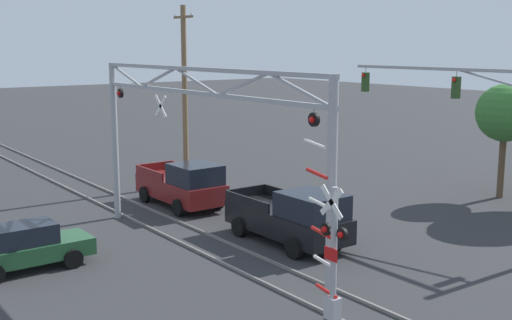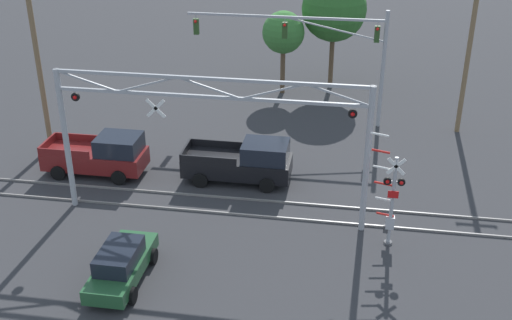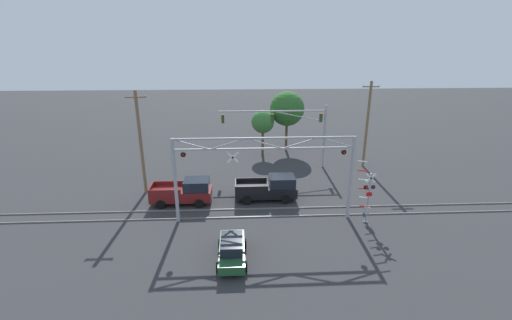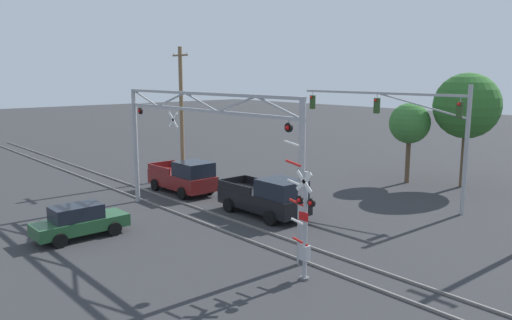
{
  "view_description": "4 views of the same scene",
  "coord_description": "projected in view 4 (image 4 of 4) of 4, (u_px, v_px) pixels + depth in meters",
  "views": [
    {
      "loc": [
        18.67,
        5.13,
        7.41
      ],
      "look_at": [
        -0.52,
        19.42,
        3.14
      ],
      "focal_mm": 45.0,
      "sensor_mm": 36.0,
      "label": 1
    },
    {
      "loc": [
        6.01,
        -8.12,
        15.34
      ],
      "look_at": [
        2.19,
        15.2,
        3.69
      ],
      "focal_mm": 45.0,
      "sensor_mm": 36.0,
      "label": 2
    },
    {
      "loc": [
        -1.86,
        -7.66,
        13.12
      ],
      "look_at": [
        -0.49,
        19.07,
        4.09
      ],
      "focal_mm": 24.0,
      "sensor_mm": 36.0,
      "label": 3
    },
    {
      "loc": [
        19.84,
        2.56,
        7.55
      ],
      "look_at": [
        0.84,
        19.31,
        3.18
      ],
      "focal_mm": 35.0,
      "sensor_mm": 36.0,
      "label": 4
    }
  ],
  "objects": [
    {
      "name": "rail_track_far",
      "position": [
        230.0,
        219.0,
        26.14
      ],
      "size": [
        80.0,
        0.08,
        0.1
      ],
      "primitive_type": "cube",
      "color": "gray",
      "rests_on": "ground_plane"
    },
    {
      "name": "utility_pole_left",
      "position": [
        181.0,
        112.0,
        35.87
      ],
      "size": [
        1.8,
        0.28,
        9.47
      ],
      "color": "brown",
      "rests_on": "ground_plane"
    },
    {
      "name": "crossing_signal_mast",
      "position": [
        304.0,
        227.0,
        18.29
      ],
      "size": [
        1.57,
        0.35,
        5.14
      ],
      "color": "#9EA0A5",
      "rests_on": "ground_plane"
    },
    {
      "name": "traffic_signal_span",
      "position": [
        416.0,
        121.0,
        28.68
      ],
      "size": [
        11.7,
        0.39,
        7.01
      ],
      "color": "#9EA0A5",
      "rests_on": "ground_plane"
    },
    {
      "name": "sedan_waiting",
      "position": [
        79.0,
        221.0,
        23.24
      ],
      "size": [
        1.88,
        4.27,
        1.57
      ],
      "color": "#23512D",
      "rests_on": "ground_plane"
    },
    {
      "name": "pickup_truck_lead",
      "position": [
        267.0,
        197.0,
        26.69
      ],
      "size": [
        5.41,
        2.31,
        2.17
      ],
      "color": "black",
      "rests_on": "ground_plane"
    },
    {
      "name": "pickup_truck_following",
      "position": [
        185.0,
        177.0,
        31.89
      ],
      "size": [
        5.18,
        2.31,
        2.17
      ],
      "color": "maroon",
      "rests_on": "ground_plane"
    },
    {
      "name": "background_tree_beyond_span",
      "position": [
        410.0,
        124.0,
        34.49
      ],
      "size": [
        2.81,
        2.81,
        5.61
      ],
      "color": "brown",
      "rests_on": "ground_plane"
    },
    {
      "name": "crossing_gantry",
      "position": [
        201.0,
        137.0,
        24.27
      ],
      "size": [
        13.7,
        0.29,
        6.7
      ],
      "color": "#9EA0A5",
      "rests_on": "ground_plane"
    },
    {
      "name": "rail_track_near",
      "position": [
        208.0,
        225.0,
        25.2
      ],
      "size": [
        80.0,
        0.08,
        0.1
      ],
      "primitive_type": "cube",
      "color": "gray",
      "rests_on": "ground_plane"
    },
    {
      "name": "background_tree_far_left_verge",
      "position": [
        467.0,
        106.0,
        32.98
      ],
      "size": [
        4.34,
        4.34,
        7.66
      ],
      "color": "brown",
      "rests_on": "ground_plane"
    }
  ]
}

